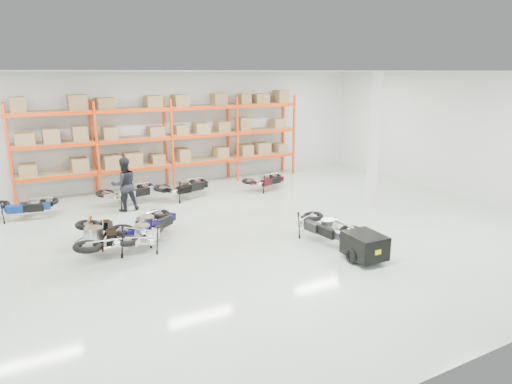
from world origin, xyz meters
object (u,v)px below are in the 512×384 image
moto_back_a (23,202)px  person_back (124,184)px  moto_back_b (128,188)px  moto_back_c (184,183)px  moto_black_far_left (98,230)px  moto_touring_right (325,222)px  trailer (365,246)px  moto_back_d (265,178)px  moto_silver_left (145,228)px  moto_blue_centre (148,219)px

moto_back_a → person_back: size_ratio=0.97×
moto_back_a → moto_back_b: moto_back_b is taller
moto_back_b → moto_back_c: (1.94, -0.24, 0.01)m
moto_black_far_left → person_back: size_ratio=1.12×
moto_back_a → moto_touring_right: bearing=-116.9°
moto_back_a → moto_back_c: size_ratio=0.94×
moto_black_far_left → trailer: (5.58, -3.64, -0.21)m
moto_touring_right → moto_back_d: moto_touring_right is taller
moto_silver_left → moto_touring_right: (4.43, -1.89, 0.02)m
moto_black_far_left → moto_back_d: size_ratio=1.24×
moto_blue_centre → moto_back_a: 4.73m
moto_blue_centre → moto_back_d: bearing=-95.3°
moto_touring_right → moto_silver_left: bearing=151.6°
moto_touring_right → moto_back_a: bearing=134.1°
moto_back_a → trailer: bearing=-123.5°
moto_silver_left → moto_back_c: 4.79m
moto_back_b → moto_touring_right: bearing=-160.4°
moto_silver_left → moto_back_a: bearing=-23.6°
moto_touring_right → moto_blue_centre: bearing=144.8°
moto_silver_left → trailer: moto_silver_left is taller
moto_silver_left → moto_back_d: size_ratio=1.08×
moto_back_a → person_back: 3.12m
trailer → moto_back_a: (-7.13, 7.71, 0.13)m
moto_blue_centre → moto_black_far_left: moto_black_far_left is taller
moto_back_c → moto_back_d: 3.24m
moto_back_a → person_back: (3.02, -0.68, 0.36)m
moto_silver_left → person_back: person_back is taller
moto_silver_left → moto_black_far_left: 1.16m
trailer → person_back: 8.17m
moto_black_far_left → moto_back_b: size_ratio=1.10×
person_back → moto_back_d: bearing=178.3°
moto_blue_centre → moto_touring_right: moto_blue_centre is taller
moto_black_far_left → trailer: size_ratio=1.21×
person_back → moto_silver_left: bearing=81.4°
moto_blue_centre → moto_silver_left: (-0.23, -0.53, -0.04)m
moto_black_far_left → moto_back_a: moto_black_far_left is taller
moto_blue_centre → moto_touring_right: 4.84m
person_back → moto_black_far_left: bearing=63.1°
moto_back_c → person_back: 2.31m
moto_black_far_left → moto_back_a: (-1.56, 4.07, -0.08)m
moto_touring_right → moto_back_c: 6.24m
moto_back_b → person_back: 0.87m
moto_blue_centre → person_back: 3.04m
moto_back_b → moto_back_d: 5.20m
moto_silver_left → trailer: size_ratio=1.05×
moto_silver_left → moto_back_b: size_ratio=0.96×
moto_silver_left → moto_back_d: moto_silver_left is taller
moto_back_b → moto_back_c: moto_back_c is taller
moto_back_c → moto_back_d: bearing=-109.5°
moto_blue_centre → moto_silver_left: 0.58m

